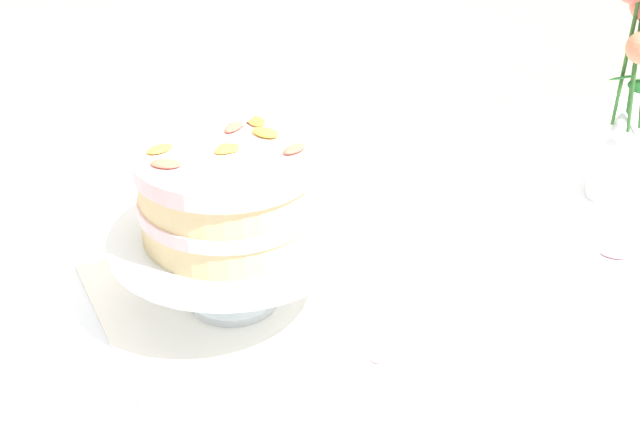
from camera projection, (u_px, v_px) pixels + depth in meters
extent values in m
cube|color=white|center=(376.00, 301.00, 1.23)|extent=(1.40, 1.00, 0.03)
cylinder|color=brown|center=(605.00, 299.00, 1.88)|extent=(0.06, 0.06, 0.71)
cube|color=white|center=(234.00, 302.00, 1.20)|extent=(0.37, 0.37, 0.00)
cylinder|color=silver|center=(233.00, 298.00, 1.19)|extent=(0.11, 0.11, 0.01)
cylinder|color=silver|center=(232.00, 269.00, 1.17)|extent=(0.03, 0.03, 0.07)
cylinder|color=silver|center=(230.00, 238.00, 1.15)|extent=(0.29, 0.29, 0.01)
cylinder|color=beige|center=(229.00, 221.00, 1.14)|extent=(0.20, 0.20, 0.04)
cylinder|color=beige|center=(228.00, 202.00, 1.13)|extent=(0.21, 0.21, 0.02)
cylinder|color=beige|center=(227.00, 182.00, 1.11)|extent=(0.20, 0.20, 0.04)
cylinder|color=beige|center=(226.00, 160.00, 1.10)|extent=(0.21, 0.21, 0.02)
ellipsoid|color=yellow|center=(227.00, 149.00, 1.09)|extent=(0.04, 0.03, 0.00)
ellipsoid|color=pink|center=(250.00, 119.00, 1.16)|extent=(0.03, 0.03, 0.00)
ellipsoid|color=pink|center=(238.00, 122.00, 1.16)|extent=(0.03, 0.03, 0.01)
ellipsoid|color=#E56B51|center=(234.00, 127.00, 1.14)|extent=(0.04, 0.04, 0.01)
ellipsoid|color=yellow|center=(266.00, 132.00, 1.13)|extent=(0.04, 0.04, 0.01)
ellipsoid|color=yellow|center=(160.00, 149.00, 1.09)|extent=(0.04, 0.03, 0.01)
ellipsoid|color=orange|center=(256.00, 121.00, 1.16)|extent=(0.02, 0.03, 0.00)
ellipsoid|color=#E56B51|center=(166.00, 164.00, 1.06)|extent=(0.04, 0.03, 0.01)
ellipsoid|color=yellow|center=(228.00, 148.00, 1.10)|extent=(0.03, 0.03, 0.00)
ellipsoid|color=#E56B51|center=(294.00, 148.00, 1.09)|extent=(0.04, 0.03, 0.01)
cylinder|color=silver|center=(614.00, 172.00, 1.42)|extent=(0.08, 0.08, 0.08)
cone|color=silver|center=(621.00, 129.00, 1.39)|extent=(0.09, 0.09, 0.06)
cylinder|color=#2D6028|center=(634.00, 65.00, 1.35)|extent=(0.02, 0.01, 0.17)
cylinder|color=#2D6028|center=(627.00, 56.00, 1.34)|extent=(0.01, 0.02, 0.19)
cylinder|color=#2D6028|center=(628.00, 50.00, 1.32)|extent=(0.02, 0.01, 0.22)
ellipsoid|color=#236B2D|center=(622.00, 78.00, 1.34)|extent=(0.05, 0.02, 0.01)
cylinder|color=#2D6028|center=(633.00, 88.00, 1.33)|extent=(0.01, 0.03, 0.12)
ellipsoid|color=pink|center=(382.00, 357.00, 1.10)|extent=(0.03, 0.03, 0.00)
ellipsoid|color=pink|center=(614.00, 255.00, 1.29)|extent=(0.04, 0.04, 0.01)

